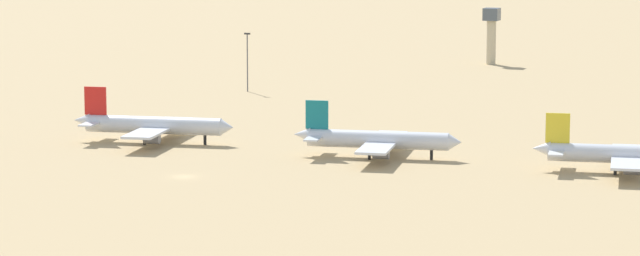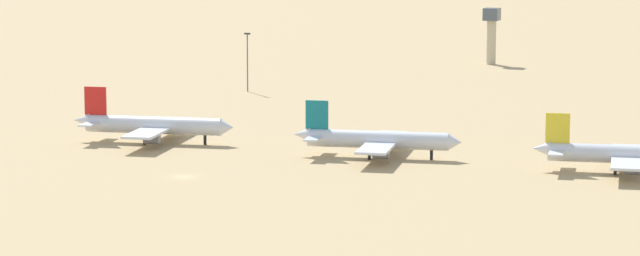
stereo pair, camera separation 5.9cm
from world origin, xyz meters
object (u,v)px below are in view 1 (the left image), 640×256
object	(u,v)px
parked_jet_red_3	(152,125)
light_pole_east	(247,58)
parked_jet_teal_4	(376,140)
parked_jet_yellow_5	(621,154)
control_tower	(491,30)

from	to	relation	value
parked_jet_red_3	light_pole_east	size ratio (longest dim) A/B	2.20
parked_jet_teal_4	parked_jet_yellow_5	xyz separation A→B (m)	(51.57, 0.82, -0.07)
parked_jet_yellow_5	light_pole_east	size ratio (longest dim) A/B	2.07
parked_jet_yellow_5	light_pole_east	distance (m)	155.48
control_tower	parked_jet_yellow_5	bearing A→B (deg)	-68.24
parked_jet_teal_4	control_tower	world-z (taller)	control_tower
parked_jet_red_3	light_pole_east	xyz separation A→B (m)	(-18.82, 94.00, 5.73)
parked_jet_teal_4	control_tower	bearing A→B (deg)	88.00
parked_jet_red_3	parked_jet_yellow_5	distance (m)	105.33
control_tower	light_pole_east	world-z (taller)	control_tower
parked_jet_yellow_5	light_pole_east	bearing A→B (deg)	133.92
light_pole_east	parked_jet_red_3	bearing A→B (deg)	-78.68
parked_jet_red_3	parked_jet_teal_4	world-z (taller)	parked_jet_red_3
control_tower	light_pole_east	bearing A→B (deg)	-115.03
parked_jet_teal_4	light_pole_east	distance (m)	119.09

